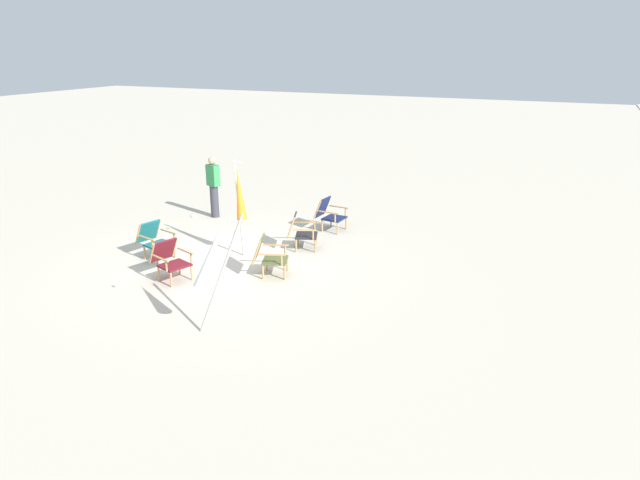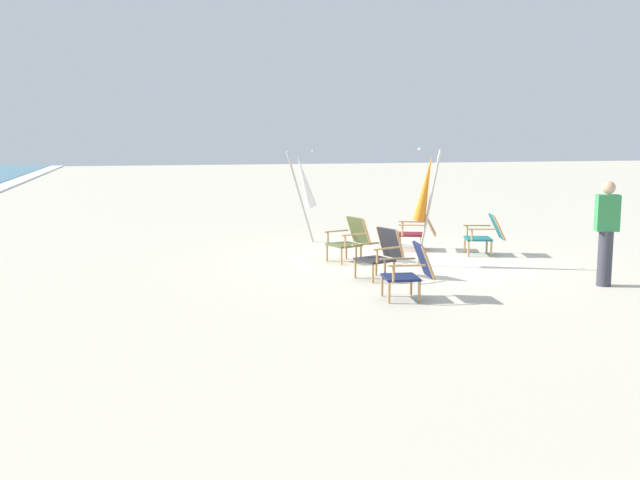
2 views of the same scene
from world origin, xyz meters
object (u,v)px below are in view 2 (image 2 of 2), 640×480
Objects in this scene: beach_chair_far_center at (382,252)px; person_near_chairs at (606,232)px; umbrella_furled_orange at (425,189)px; beach_chair_front_left at (411,269)px; beach_chair_back_right at (419,229)px; beach_chair_mid_center at (487,233)px; umbrella_furled_white at (304,182)px; beach_chair_back_left at (351,238)px.

person_near_chairs is at bearing -112.78° from beach_chair_far_center.
beach_chair_front_left is at bearing 155.36° from umbrella_furled_orange.
beach_chair_far_center is 1.02× the size of beach_chair_front_left.
beach_chair_back_right is at bearing -21.60° from beach_chair_front_left.
beach_chair_far_center is 3.48m from person_near_chairs.
beach_chair_far_center reaches higher than beach_chair_back_right.
beach_chair_far_center is 0.51× the size of person_near_chairs.
beach_chair_mid_center is 0.52× the size of person_near_chairs.
beach_chair_front_left is 3.27m from person_near_chairs.
umbrella_furled_white reaches higher than person_near_chairs.
beach_chair_far_center reaches higher than beach_chair_back_left.
person_near_chairs is (-5.40, -3.65, -0.46)m from umbrella_furled_white.
umbrella_furled_orange reaches higher than person_near_chairs.
umbrella_furled_orange reaches higher than beach_chair_far_center.
beach_chair_front_left is 0.50× the size of person_near_chairs.
beach_chair_mid_center is at bearing -87.79° from beach_chair_back_left.
beach_chair_front_left is at bearing 140.69° from beach_chair_mid_center.
beach_chair_back_right is (0.84, 1.07, -0.00)m from beach_chair_mid_center.
umbrella_furled_white is (2.41, 0.38, 0.87)m from beach_chair_back_left.
beach_chair_back_left is 0.94× the size of beach_chair_back_right.
person_near_chairs is at bearing -135.04° from umbrella_furled_orange.
umbrella_furled_white is at bearing 4.17° from beach_chair_front_left.
person_near_chairs is (-2.15, -2.15, -0.53)m from umbrella_furled_orange.
beach_chair_back_right is (2.60, -1.60, -0.01)m from beach_chair_far_center.
beach_chair_far_center is at bearing -1.82° from beach_chair_front_left.
beach_chair_front_left is 2.77m from umbrella_furled_orange.
beach_chair_mid_center is at bearing -126.46° from umbrella_furled_white.
beach_chair_back_right is 0.43× the size of umbrella_furled_orange.
beach_chair_back_left is at bearing 92.21° from beach_chair_mid_center.
umbrella_furled_orange is at bearing -126.75° from beach_chair_back_left.
beach_chair_back_left is at bearing 2.90° from beach_chair_far_center.
beach_chair_back_left reaches higher than beach_chair_front_left.
beach_chair_back_left is 2.59m from umbrella_furled_white.
umbrella_furled_orange is 1.29× the size of person_near_chairs.
umbrella_furled_orange is at bearing -155.27° from umbrella_furled_white.
beach_chair_back_right is 1.10× the size of beach_chair_front_left.
beach_chair_mid_center is 4.28m from beach_chair_front_left.
person_near_chairs reaches higher than beach_chair_back_right.
beach_chair_front_left is (-3.31, 2.71, 0.00)m from beach_chair_mid_center.
beach_chair_back_right is 0.45× the size of umbrella_furled_white.
beach_chair_back_right is at bearing -60.55° from beach_chair_back_left.
umbrella_furled_orange reaches higher than beach_chair_mid_center.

